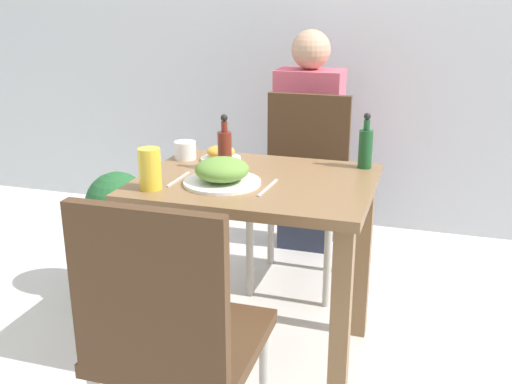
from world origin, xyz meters
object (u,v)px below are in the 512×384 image
(condiment_bottle, at_px, (366,147))
(chair_near, at_px, (171,334))
(sauce_bottle, at_px, (225,148))
(potted_plant_left, at_px, (120,231))
(side_plate, at_px, (221,154))
(person_figure, at_px, (308,144))
(drink_cup, at_px, (185,150))
(chair_far, at_px, (302,180))
(food_plate, at_px, (222,172))
(juice_glass, at_px, (150,169))

(condiment_bottle, bearing_deg, chair_near, -111.20)
(sauce_bottle, distance_m, potted_plant_left, 0.79)
(side_plate, distance_m, person_figure, 0.95)
(drink_cup, bearing_deg, person_figure, 72.50)
(sauce_bottle, xyz_separation_m, potted_plant_left, (-0.59, 0.22, -0.48))
(chair_far, height_order, sauce_bottle, sauce_bottle)
(chair_near, relative_size, potted_plant_left, 1.50)
(chair_far, xyz_separation_m, sauce_bottle, (-0.15, -0.64, 0.30))
(drink_cup, bearing_deg, chair_near, -69.45)
(chair_near, distance_m, person_figure, 1.81)
(drink_cup, relative_size, potted_plant_left, 0.14)
(drink_cup, distance_m, person_figure, 1.00)
(potted_plant_left, bearing_deg, condiment_bottle, -2.12)
(chair_near, distance_m, food_plate, 0.66)
(food_plate, height_order, condiment_bottle, condiment_bottle)
(person_figure, bearing_deg, juice_glass, -100.90)
(food_plate, distance_m, drink_cup, 0.36)
(sauce_bottle, bearing_deg, chair_near, -80.87)
(juice_glass, bearing_deg, chair_far, 71.46)
(condiment_bottle, bearing_deg, sauce_bottle, -160.02)
(drink_cup, xyz_separation_m, person_figure, (0.30, 0.94, -0.17))
(side_plate, height_order, juice_glass, juice_glass)
(side_plate, relative_size, sauce_bottle, 0.76)
(food_plate, bearing_deg, juice_glass, -150.01)
(chair_near, relative_size, condiment_bottle, 4.28)
(chair_near, bearing_deg, side_plate, -78.34)
(chair_near, xyz_separation_m, person_figure, (-0.03, 1.80, 0.08))
(chair_near, distance_m, chair_far, 1.41)
(potted_plant_left, bearing_deg, chair_near, -54.05)
(food_plate, relative_size, sauce_bottle, 1.28)
(person_figure, bearing_deg, chair_near, -89.09)
(chair_far, distance_m, condiment_bottle, 0.65)
(juice_glass, relative_size, potted_plant_left, 0.24)
(drink_cup, xyz_separation_m, sauce_bottle, (0.20, -0.10, 0.05))
(sauce_bottle, bearing_deg, condiment_bottle, 19.98)
(food_plate, xyz_separation_m, sauce_bottle, (-0.05, 0.17, 0.04))
(drink_cup, xyz_separation_m, juice_glass, (0.04, -0.38, 0.03))
(juice_glass, bearing_deg, food_plate, 29.99)
(side_plate, relative_size, drink_cup, 1.85)
(side_plate, relative_size, potted_plant_left, 0.27)
(side_plate, distance_m, condiment_bottle, 0.56)
(person_figure, bearing_deg, condiment_bottle, -65.15)
(sauce_bottle, distance_m, condiment_bottle, 0.52)
(drink_cup, bearing_deg, chair_far, 57.15)
(juice_glass, bearing_deg, chair_near, -59.52)
(chair_near, relative_size, chair_far, 1.00)
(chair_far, xyz_separation_m, potted_plant_left, (-0.75, -0.42, -0.18))
(chair_near, bearing_deg, juice_glass, -59.52)
(side_plate, bearing_deg, condiment_bottle, 6.50)
(side_plate, bearing_deg, juice_glass, -104.00)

